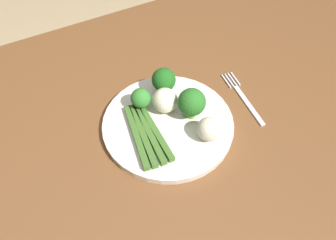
# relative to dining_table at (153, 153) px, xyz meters

# --- Properties ---
(dining_table) EXTENTS (1.42, 0.84, 0.75)m
(dining_table) POSITION_rel_dining_table_xyz_m (0.00, 0.00, 0.00)
(dining_table) COLOR brown
(dining_table) RESTS_ON ground_plane
(plate) EXTENTS (0.27, 0.27, 0.01)m
(plate) POSITION_rel_dining_table_xyz_m (0.03, -0.02, 0.11)
(plate) COLOR silver
(plate) RESTS_ON dining_table
(asparagus_bundle) EXTENTS (0.07, 0.16, 0.01)m
(asparagus_bundle) POSITION_rel_dining_table_xyz_m (-0.02, -0.03, 0.13)
(asparagus_bundle) COLOR #3D6626
(asparagus_bundle) RESTS_ON plate
(broccoli_left) EXTENTS (0.04, 0.04, 0.05)m
(broccoli_left) POSITION_rel_dining_table_xyz_m (0.00, 0.04, 0.15)
(broccoli_left) COLOR #609E3D
(broccoli_left) RESTS_ON plate
(broccoli_right) EXTENTS (0.05, 0.05, 0.06)m
(broccoli_right) POSITION_rel_dining_table_xyz_m (0.06, 0.06, 0.16)
(broccoli_right) COLOR #4C7F2B
(broccoli_right) RESTS_ON plate
(broccoli_back) EXTENTS (0.06, 0.06, 0.07)m
(broccoli_back) POSITION_rel_dining_table_xyz_m (0.08, -0.03, 0.16)
(broccoli_back) COLOR #568E33
(broccoli_back) RESTS_ON plate
(cauliflower_outer_edge) EXTENTS (0.05, 0.05, 0.05)m
(cauliflower_outer_edge) POSITION_rel_dining_table_xyz_m (0.08, -0.09, 0.14)
(cauliflower_outer_edge) COLOR beige
(cauliflower_outer_edge) RESTS_ON plate
(cauliflower_back_right) EXTENTS (0.05, 0.05, 0.05)m
(cauliflower_back_right) POSITION_rel_dining_table_xyz_m (0.04, 0.01, 0.15)
(cauliflower_back_right) COLOR beige
(cauliflower_back_right) RESTS_ON plate
(fork) EXTENTS (0.04, 0.17, 0.00)m
(fork) POSITION_rel_dining_table_xyz_m (0.22, -0.03, 0.11)
(fork) COLOR silver
(fork) RESTS_ON dining_table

